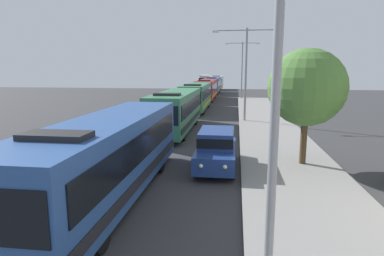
% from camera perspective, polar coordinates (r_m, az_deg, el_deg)
% --- Properties ---
extents(bus_lead, '(2.58, 11.97, 3.21)m').
position_cam_1_polar(bus_lead, '(12.63, -14.01, -4.47)').
color(bus_lead, '#284C8C').
rests_on(bus_lead, ground_plane).
extents(bus_second_in_line, '(2.58, 11.20, 3.21)m').
position_cam_1_polar(bus_second_in_line, '(25.61, -2.74, 3.21)').
color(bus_second_in_line, '#33724C').
rests_on(bus_second_in_line, ground_plane).
extents(bus_middle, '(2.58, 11.46, 3.21)m').
position_cam_1_polar(bus_middle, '(38.47, 0.77, 5.59)').
color(bus_middle, '#33724C').
rests_on(bus_middle, ground_plane).
extents(bus_fourth_in_line, '(2.58, 12.33, 3.21)m').
position_cam_1_polar(bus_fourth_in_line, '(51.38, 2.53, 6.76)').
color(bus_fourth_in_line, maroon).
rests_on(bus_fourth_in_line, ground_plane).
extents(bus_rear, '(2.58, 12.04, 3.21)m').
position_cam_1_polar(bus_rear, '(65.03, 3.63, 7.49)').
color(bus_rear, '#284C8C').
rests_on(bus_rear, ground_plane).
extents(bus_tail_end, '(2.58, 11.02, 3.21)m').
position_cam_1_polar(bus_tail_end, '(78.96, 4.36, 7.97)').
color(bus_tail_end, silver).
rests_on(bus_tail_end, ground_plane).
extents(white_suv, '(1.86, 4.70, 1.90)m').
position_cam_1_polar(white_suv, '(16.09, 4.24, -3.43)').
color(white_suv, navy).
rests_on(white_suv, ground_plane).
extents(box_truck_oncoming, '(2.35, 8.12, 3.15)m').
position_cam_1_polar(box_truck_oncoming, '(84.08, 2.29, 8.14)').
color(box_truck_oncoming, black).
rests_on(box_truck_oncoming, ground_plane).
extents(streetlamp_near, '(5.13, 0.28, 8.31)m').
position_cam_1_polar(streetlamp_near, '(6.95, 14.63, 12.77)').
color(streetlamp_near, gray).
rests_on(streetlamp_near, sidewalk).
extents(streetlamp_mid, '(6.04, 0.28, 8.20)m').
position_cam_1_polar(streetlamp_mid, '(30.30, 9.34, 10.81)').
color(streetlamp_mid, gray).
rests_on(streetlamp_mid, sidewalk).
extents(streetlamp_far, '(5.38, 0.28, 8.81)m').
position_cam_1_polar(streetlamp_far, '(53.69, 8.67, 10.84)').
color(streetlamp_far, gray).
rests_on(streetlamp_far, sidewalk).
extents(roadside_tree, '(3.74, 3.74, 5.66)m').
position_cam_1_polar(roadside_tree, '(16.89, 19.27, 6.62)').
color(roadside_tree, '#4C3823').
rests_on(roadside_tree, sidewalk).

